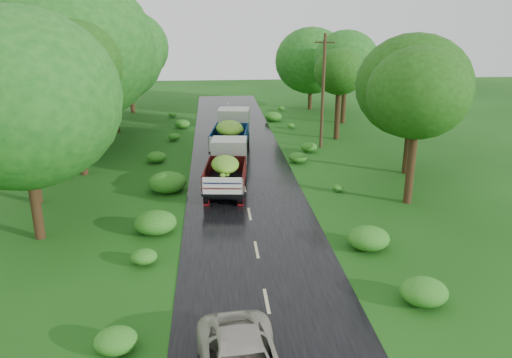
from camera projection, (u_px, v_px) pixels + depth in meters
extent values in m
plane|color=#13410D|center=(267.00, 301.00, 17.56)|extent=(120.00, 120.00, 0.00)
cube|color=black|center=(255.00, 240.00, 22.28)|extent=(6.50, 80.00, 0.02)
cube|color=#BFB78C|center=(267.00, 301.00, 17.55)|extent=(0.12, 1.60, 0.00)
cube|color=#BFB78C|center=(257.00, 250.00, 21.33)|extent=(0.12, 1.60, 0.00)
cube|color=#BFB78C|center=(250.00, 214.00, 25.11)|extent=(0.12, 1.60, 0.00)
cube|color=#BFB78C|center=(244.00, 187.00, 28.88)|extent=(0.12, 1.60, 0.00)
cube|color=#BFB78C|center=(240.00, 167.00, 32.66)|extent=(0.12, 1.60, 0.00)
cube|color=#BFB78C|center=(237.00, 151.00, 36.44)|extent=(0.12, 1.60, 0.00)
cube|color=#BFB78C|center=(235.00, 138.00, 40.21)|extent=(0.12, 1.60, 0.00)
cube|color=#BFB78C|center=(232.00, 127.00, 43.99)|extent=(0.12, 1.60, 0.00)
cube|color=#BFB78C|center=(231.00, 118.00, 47.76)|extent=(0.12, 1.60, 0.00)
cube|color=#BFB78C|center=(229.00, 110.00, 51.54)|extent=(0.12, 1.60, 0.00)
cube|color=#BFB78C|center=(228.00, 103.00, 55.32)|extent=(0.12, 1.60, 0.00)
cube|color=black|center=(227.00, 181.00, 28.22)|extent=(2.17, 5.38, 0.26)
cylinder|color=black|center=(215.00, 173.00, 30.08)|extent=(0.36, 0.95, 0.93)
cylinder|color=black|center=(244.00, 173.00, 30.05)|extent=(0.36, 0.95, 0.93)
cylinder|color=black|center=(209.00, 190.00, 27.15)|extent=(0.36, 0.95, 0.93)
cylinder|color=black|center=(242.00, 190.00, 27.11)|extent=(0.36, 0.95, 0.93)
cylinder|color=black|center=(207.00, 196.00, 26.25)|extent=(0.36, 0.95, 0.93)
cylinder|color=black|center=(241.00, 196.00, 26.21)|extent=(0.36, 0.95, 0.93)
cube|color=maroon|center=(206.00, 202.00, 26.02)|extent=(0.32, 0.07, 0.42)
cube|color=maroon|center=(241.00, 202.00, 25.98)|extent=(0.32, 0.07, 0.42)
cube|color=silver|center=(229.00, 153.00, 29.87)|extent=(2.23, 1.98, 1.77)
cube|color=black|center=(225.00, 183.00, 27.23)|extent=(2.56, 4.21, 0.15)
cube|color=#430D0C|center=(206.00, 174.00, 27.08)|extent=(0.51, 3.98, 0.88)
cube|color=#430D0C|center=(244.00, 174.00, 27.04)|extent=(0.51, 3.98, 0.88)
cube|color=#430D0C|center=(228.00, 163.00, 28.92)|extent=(2.13, 0.31, 0.88)
cube|color=silver|center=(222.00, 186.00, 25.20)|extent=(2.13, 0.31, 0.88)
ellipsoid|color=#5A961B|center=(225.00, 164.00, 26.88)|extent=(2.15, 3.53, 0.93)
cube|color=black|center=(231.00, 144.00, 35.80)|extent=(2.56, 6.00, 0.29)
cylinder|color=black|center=(221.00, 139.00, 37.89)|extent=(0.43, 1.06, 1.03)
cylinder|color=black|center=(247.00, 139.00, 37.80)|extent=(0.43, 1.06, 1.03)
cylinder|color=black|center=(215.00, 151.00, 34.64)|extent=(0.43, 1.06, 1.03)
cylinder|color=black|center=(244.00, 151.00, 34.55)|extent=(0.43, 1.06, 1.03)
cylinder|color=black|center=(213.00, 155.00, 33.64)|extent=(0.43, 1.06, 1.03)
cylinder|color=black|center=(243.00, 155.00, 33.55)|extent=(0.43, 1.06, 1.03)
cube|color=maroon|center=(213.00, 159.00, 33.38)|extent=(0.35, 0.09, 0.46)
cube|color=maroon|center=(242.00, 160.00, 33.29)|extent=(0.35, 0.09, 0.46)
cube|color=silver|center=(234.00, 122.00, 37.63)|extent=(2.52, 2.25, 1.96)
cube|color=black|center=(230.00, 145.00, 34.70)|extent=(2.96, 4.72, 0.16)
cube|color=navy|center=(213.00, 136.00, 34.57)|extent=(0.69, 4.40, 0.98)
cube|color=navy|center=(246.00, 137.00, 34.46)|extent=(0.69, 4.40, 0.98)
cube|color=navy|center=(233.00, 130.00, 36.57)|extent=(2.36, 0.41, 0.98)
cube|color=silver|center=(226.00, 145.00, 32.46)|extent=(2.36, 0.41, 0.98)
ellipsoid|color=#5A961B|center=(229.00, 128.00, 34.32)|extent=(2.49, 3.96, 1.03)
cylinder|color=#382616|center=(323.00, 92.00, 36.14)|extent=(0.30, 0.30, 8.25)
cube|color=#382616|center=(325.00, 42.00, 35.02)|extent=(1.37, 0.67, 0.10)
cylinder|color=black|center=(29.00, 162.00, 21.35)|extent=(0.45, 0.45, 7.13)
ellipsoid|color=#1B440D|center=(20.00, 99.00, 20.49)|extent=(4.09, 4.09, 3.68)
cylinder|color=black|center=(28.00, 130.00, 25.41)|extent=(0.47, 0.47, 7.89)
ellipsoid|color=#1B440D|center=(19.00, 71.00, 24.45)|extent=(3.71, 3.71, 3.34)
cylinder|color=black|center=(78.00, 114.00, 30.04)|extent=(0.46, 0.46, 7.64)
ellipsoid|color=#1B440D|center=(72.00, 65.00, 29.11)|extent=(3.42, 3.42, 3.08)
cylinder|color=black|center=(74.00, 94.00, 35.13)|extent=(0.48, 0.48, 8.30)
ellipsoid|color=#1B440D|center=(68.00, 48.00, 34.12)|extent=(4.88, 4.88, 4.39)
cylinder|color=black|center=(114.00, 90.00, 40.98)|extent=(0.45, 0.45, 7.16)
ellipsoid|color=#1B440D|center=(111.00, 56.00, 40.11)|extent=(4.09, 4.09, 3.68)
cylinder|color=black|center=(106.00, 74.00, 44.79)|extent=(0.49, 0.49, 8.66)
ellipsoid|color=#1B440D|center=(103.00, 36.00, 43.74)|extent=(3.77, 3.77, 3.39)
cylinder|color=black|center=(130.00, 76.00, 49.29)|extent=(0.45, 0.45, 7.26)
ellipsoid|color=#1B440D|center=(128.00, 47.00, 48.41)|extent=(3.96, 3.96, 3.57)
cylinder|color=black|center=(413.00, 142.00, 25.60)|extent=(0.44, 0.44, 6.64)
ellipsoid|color=#155516|center=(418.00, 93.00, 24.79)|extent=(3.20, 3.20, 2.88)
cylinder|color=black|center=(410.00, 125.00, 30.52)|extent=(0.43, 0.43, 6.21)
ellipsoid|color=#155516|center=(414.00, 86.00, 29.76)|extent=(3.72, 3.72, 3.35)
cylinder|color=black|center=(338.00, 101.00, 38.96)|extent=(0.42, 0.42, 6.04)
ellipsoid|color=#155516|center=(340.00, 72.00, 38.23)|extent=(2.81, 2.81, 2.53)
cylinder|color=black|center=(344.00, 88.00, 44.61)|extent=(0.43, 0.43, 6.45)
ellipsoid|color=#155516|center=(346.00, 59.00, 43.83)|extent=(3.37, 3.37, 3.03)
cylinder|color=black|center=(311.00, 82.00, 51.20)|extent=(0.42, 0.42, 5.63)
ellipsoid|color=#155516|center=(311.00, 61.00, 50.51)|extent=(3.84, 3.84, 3.46)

